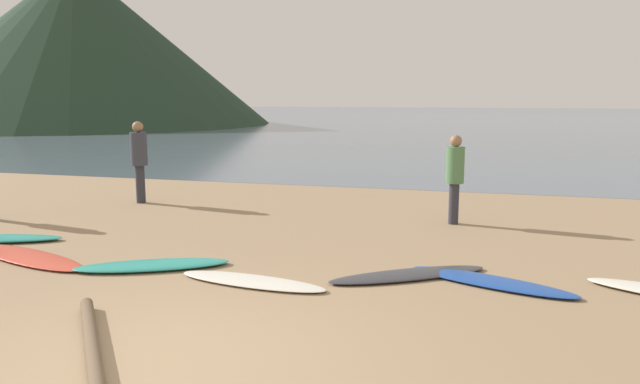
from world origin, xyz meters
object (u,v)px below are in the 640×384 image
surfboard_2 (152,265)px  driftwood_log (91,341)px  surfboard_1 (28,257)px  person_1 (455,172)px  surfboard_4 (409,275)px  surfboard_3 (252,281)px  surfboard_5 (491,281)px  person_3 (139,155)px

surfboard_2 → driftwood_log: (0.85, -2.47, 0.02)m
surfboard_1 → person_1: bearing=53.9°
surfboard_4 → driftwood_log: driftwood_log is taller
surfboard_3 → surfboard_5: bearing=22.1°
surfboard_5 → person_1: 3.68m
surfboard_1 → surfboard_4: size_ratio=1.12×
surfboard_4 → driftwood_log: 3.93m
surfboard_5 → person_1: size_ratio=1.32×
surfboard_5 → driftwood_log: (-3.55, -2.99, 0.03)m
surfboard_2 → surfboard_4: (3.39, 0.54, -0.01)m
person_3 → surfboard_4: bearing=29.2°
surfboard_1 → surfboard_4: surfboard_4 is taller
surfboard_5 → person_1: bearing=121.3°
surfboard_1 → person_3: (-0.97, 4.48, 1.01)m
surfboard_3 → driftwood_log: (-0.69, -2.21, 0.03)m
surfboard_3 → surfboard_4: size_ratio=0.91×
surfboard_2 → surfboard_5: surfboard_2 is taller
surfboard_4 → person_3: person_3 is taller
surfboard_3 → surfboard_4: (1.84, 0.79, 0.00)m
person_3 → driftwood_log: person_3 is taller
surfboard_1 → surfboard_3: 3.50m
person_1 → driftwood_log: (-2.89, -6.49, -0.89)m
surfboard_1 → surfboard_2: size_ratio=1.19×
surfboard_1 → surfboard_5: bearing=23.5°
person_1 → surfboard_5: bearing=-165.4°
person_3 → surfboard_3: bearing=14.5°
person_3 → driftwood_log: (3.78, -6.88, -0.97)m
surfboard_3 → surfboard_1: bearing=-176.2°
surfboard_1 → surfboard_3: (3.50, -0.19, -0.00)m
surfboard_1 → surfboard_5: size_ratio=1.15×
surfboard_2 → surfboard_5: bearing=-20.2°
surfboard_1 → surfboard_5: 6.39m
surfboard_1 → surfboard_2: surfboard_2 is taller
surfboard_1 → driftwood_log: (2.81, -2.40, 0.03)m
surfboard_1 → surfboard_3: bearing=15.1°
surfboard_4 → person_3: 7.47m
surfboard_4 → person_1: person_1 is taller
person_3 → driftwood_log: 7.91m
surfboard_2 → surfboard_3: 1.56m
surfboard_2 → driftwood_log: bearing=-97.9°
surfboard_4 → surfboard_5: surfboard_5 is taller
surfboard_4 → person_1: (0.35, 3.48, 0.92)m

